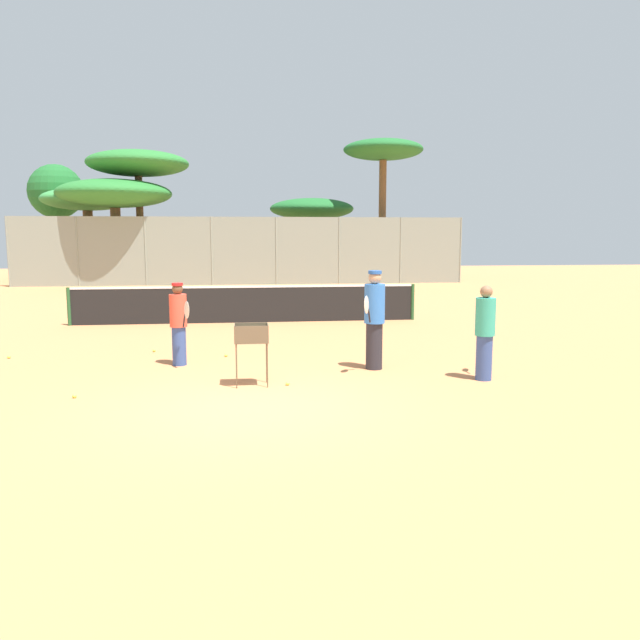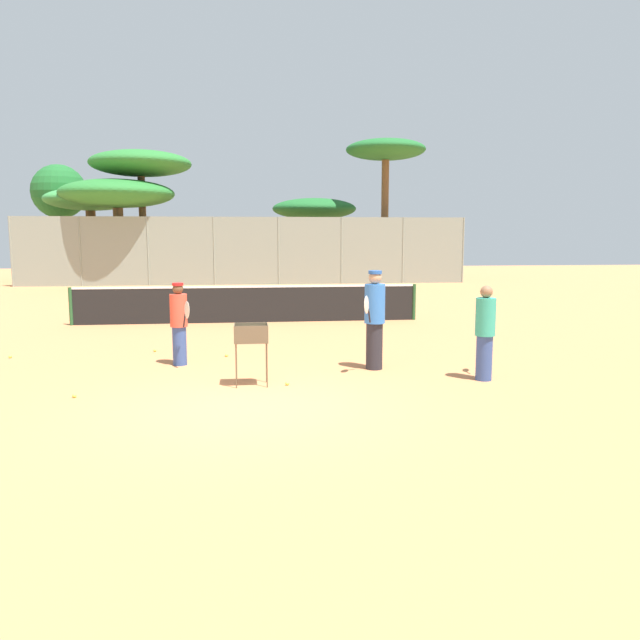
% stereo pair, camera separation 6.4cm
% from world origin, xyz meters
% --- Properties ---
extents(ground_plane, '(80.00, 80.00, 0.00)m').
position_xyz_m(ground_plane, '(0.00, 0.00, 0.00)').
color(ground_plane, '#D37F4C').
extents(tennis_net, '(9.95, 0.10, 1.07)m').
position_xyz_m(tennis_net, '(0.00, 8.96, 0.56)').
color(tennis_net, '#26592D').
rests_on(tennis_net, ground_plane).
extents(back_fence, '(22.74, 0.08, 3.41)m').
position_xyz_m(back_fence, '(-0.00, 22.81, 1.70)').
color(back_fence, gray).
rests_on(back_fence, ground_plane).
extents(tree_0, '(4.74, 4.74, 4.98)m').
position_xyz_m(tree_0, '(-8.26, 25.96, 4.30)').
color(tree_0, brown).
rests_on(tree_0, ground_plane).
extents(tree_1, '(5.21, 5.21, 6.83)m').
position_xyz_m(tree_1, '(-5.39, 24.97, 6.11)').
color(tree_1, brown).
rests_on(tree_1, ground_plane).
extents(tree_2, '(4.79, 4.79, 4.59)m').
position_xyz_m(tree_2, '(3.90, 26.98, 3.96)').
color(tree_2, brown).
rests_on(tree_2, ground_plane).
extents(tree_3, '(5.75, 5.75, 5.32)m').
position_xyz_m(tree_3, '(-6.52, 24.38, 4.55)').
color(tree_3, brown).
rests_on(tree_3, ground_plane).
extents(tree_4, '(3.05, 3.05, 6.49)m').
position_xyz_m(tree_4, '(-10.59, 28.72, 4.84)').
color(tree_4, brown).
rests_on(tree_4, ground_plane).
extents(tree_5, '(4.31, 4.31, 7.61)m').
position_xyz_m(tree_5, '(7.56, 24.86, 6.88)').
color(tree_5, brown).
rests_on(tree_5, ground_plane).
extents(player_white_outfit, '(0.46, 0.83, 1.61)m').
position_xyz_m(player_white_outfit, '(-1.34, 3.14, 0.84)').
color(player_white_outfit, '#334C8C').
rests_on(player_white_outfit, ground_plane).
extents(player_red_cap, '(0.55, 0.87, 1.86)m').
position_xyz_m(player_red_cap, '(2.34, 2.33, 0.97)').
color(player_red_cap, '#26262D').
rests_on(player_red_cap, ground_plane).
extents(player_yellow_shirt, '(0.56, 0.80, 1.66)m').
position_xyz_m(player_yellow_shirt, '(4.07, 1.23, 0.85)').
color(player_yellow_shirt, '#334C8C').
rests_on(player_yellow_shirt, ground_plane).
extents(ball_cart, '(0.56, 0.41, 1.04)m').
position_xyz_m(ball_cart, '(0.04, 1.31, 0.80)').
color(ball_cart, brown).
rests_on(ball_cart, ground_plane).
extents(tennis_ball_0, '(0.07, 0.07, 0.07)m').
position_xyz_m(tennis_ball_0, '(-4.90, 4.24, 0.03)').
color(tennis_ball_0, '#D1E54C').
rests_on(tennis_ball_0, ground_plane).
extents(tennis_ball_1, '(0.07, 0.07, 0.07)m').
position_xyz_m(tennis_ball_1, '(-0.47, 3.87, 0.03)').
color(tennis_ball_1, '#D1E54C').
rests_on(tennis_ball_1, ground_plane).
extents(tennis_ball_2, '(0.07, 0.07, 0.07)m').
position_xyz_m(tennis_ball_2, '(0.63, 1.23, 0.03)').
color(tennis_ball_2, '#D1E54C').
rests_on(tennis_ball_2, ground_plane).
extents(tennis_ball_3, '(0.07, 0.07, 0.07)m').
position_xyz_m(tennis_ball_3, '(-2.73, 0.82, 0.03)').
color(tennis_ball_3, '#D1E54C').
rests_on(tennis_ball_3, ground_plane).
extents(tennis_ball_4, '(0.07, 0.07, 0.07)m').
position_xyz_m(tennis_ball_4, '(0.41, 7.42, 0.03)').
color(tennis_ball_4, '#D1E54C').
rests_on(tennis_ball_4, ground_plane).
extents(tennis_ball_5, '(0.07, 0.07, 0.07)m').
position_xyz_m(tennis_ball_5, '(-2.03, 4.61, 0.03)').
color(tennis_ball_5, '#D1E54C').
rests_on(tennis_ball_5, ground_plane).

